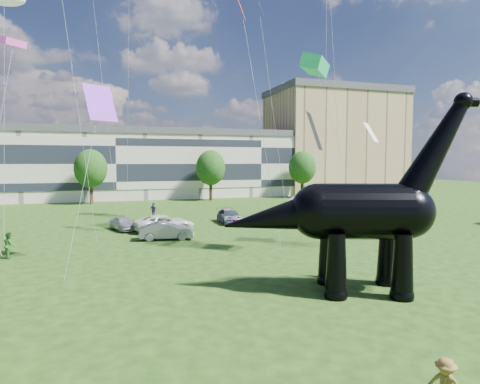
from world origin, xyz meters
name	(u,v)px	position (x,y,z in m)	size (l,w,h in m)	color
ground	(314,310)	(0.00, 0.00, 0.00)	(220.00, 220.00, 0.00)	#16330C
terrace_row	(116,166)	(-8.00, 62.00, 6.00)	(78.00, 11.00, 12.00)	beige
apartment_block	(334,144)	(40.00, 65.00, 11.00)	(28.00, 18.00, 22.00)	tan
tree_mid_left	(91,165)	(-12.00, 53.00, 6.29)	(5.20, 5.20, 9.44)	#382314
tree_mid_right	(211,165)	(8.00, 53.00, 6.29)	(5.20, 5.20, 9.44)	#382314
tree_far_right	(302,165)	(26.00, 53.00, 6.29)	(5.20, 5.20, 9.44)	#382314
dinosaur_sculpture	(353,215)	(3.30, 1.95, 4.12)	(13.13, 6.49, 10.91)	black
car_silver	(123,223)	(-7.87, 25.46, 0.72)	(1.70, 4.22, 1.44)	silver
car_grey	(166,231)	(-4.32, 19.24, 0.79)	(1.66, 4.77, 1.57)	slate
car_white	(165,223)	(-3.93, 23.49, 0.83)	(2.74, 5.94, 1.65)	white
car_dark	(230,216)	(3.74, 26.63, 0.77)	(2.16, 5.31, 1.54)	#595960
gazebo_near	(308,199)	(15.57, 30.41, 2.04)	(4.55, 4.55, 2.90)	silver
gazebo_far	(298,199)	(15.07, 32.41, 1.92)	(4.61, 4.61, 2.74)	white
visitors	(201,235)	(-1.89, 15.88, 0.87)	(57.33, 42.94, 1.89)	olive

